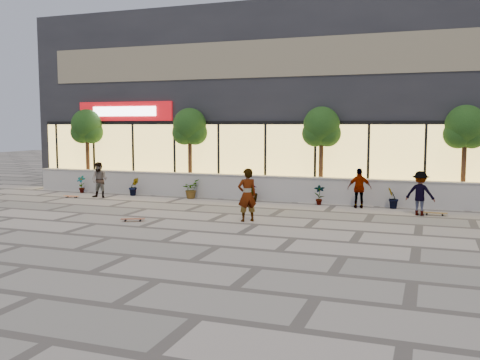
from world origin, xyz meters
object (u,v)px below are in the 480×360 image
(skater_right_near, at_px, (359,188))
(tree_midwest, at_px, (190,129))
(tree_west, at_px, (87,128))
(tree_mideast, at_px, (321,129))
(skateboard_right_near, at_px, (435,213))
(skater_center, at_px, (247,195))
(tree_east, at_px, (465,129))
(skater_left, at_px, (100,180))
(skater_right_far, at_px, (420,193))
(skateboard_center, at_px, (133,219))
(skateboard_left, at_px, (71,196))

(skater_right_near, bearing_deg, tree_midwest, -24.06)
(tree_west, height_order, tree_midwest, same)
(tree_mideast, height_order, skateboard_right_near, tree_mideast)
(skater_center, bearing_deg, skater_right_near, -165.98)
(tree_mideast, relative_size, tree_east, 1.00)
(skater_center, xyz_separation_m, skater_right_near, (3.12, 4.08, -0.11))
(tree_east, relative_size, skater_left, 2.53)
(tree_midwest, bearing_deg, tree_east, 0.00)
(tree_midwest, bearing_deg, tree_mideast, 0.00)
(skater_right_far, height_order, skateboard_center, skater_right_far)
(tree_midwest, xyz_separation_m, skateboard_right_near, (10.50, -2.33, -2.90))
(tree_midwest, distance_m, skater_center, 7.62)
(tree_west, xyz_separation_m, tree_mideast, (11.50, 0.00, 0.00))
(skater_right_near, distance_m, skateboard_right_near, 2.90)
(tree_mideast, distance_m, skateboard_center, 8.94)
(skater_center, xyz_separation_m, skateboard_center, (-3.54, -1.28, -0.80))
(skater_left, xyz_separation_m, skater_right_near, (11.01, 0.83, -0.01))
(skateboard_center, bearing_deg, skater_right_near, 14.86)
(skater_right_near, relative_size, skater_right_far, 0.98)
(tree_west, height_order, skater_left, tree_west)
(skater_left, height_order, skateboard_center, skater_left)
(tree_west, bearing_deg, skater_left, -46.27)
(tree_east, relative_size, skateboard_left, 5.53)
(tree_west, bearing_deg, tree_mideast, 0.00)
(skater_right_far, xyz_separation_m, skateboard_center, (-8.87, -4.45, -0.70))
(skateboard_center, bearing_deg, tree_mideast, 30.87)
(tree_west, relative_size, tree_east, 1.00)
(tree_east, xyz_separation_m, skater_center, (-6.83, -5.64, -2.11))
(tree_mideast, relative_size, skateboard_left, 5.53)
(tree_west, distance_m, tree_midwest, 5.50)
(skater_left, distance_m, skateboard_right_near, 13.74)
(skater_left, distance_m, skateboard_center, 6.32)
(tree_midwest, height_order, skateboard_left, tree_midwest)
(tree_midwest, height_order, skateboard_right_near, tree_midwest)
(tree_east, distance_m, skater_right_far, 3.63)
(tree_midwest, bearing_deg, skater_center, -50.33)
(skater_left, distance_m, skater_right_near, 11.05)
(skater_center, xyz_separation_m, skateboard_right_near, (5.83, 3.30, -0.79))
(tree_midwest, distance_m, skater_left, 4.58)
(skater_left, height_order, skater_right_far, skater_right_far)
(tree_midwest, bearing_deg, skater_left, -143.56)
(skater_center, xyz_separation_m, skateboard_left, (-9.04, 2.80, -0.81))
(tree_east, bearing_deg, skateboard_center, -146.32)
(tree_mideast, relative_size, skater_center, 2.24)
(skater_center, bearing_deg, skateboard_center, -18.82)
(skateboard_right_near, bearing_deg, tree_west, 171.88)
(skater_left, bearing_deg, skateboard_center, -49.79)
(skateboard_left, bearing_deg, skater_center, -19.95)
(tree_midwest, distance_m, skateboard_center, 7.58)
(tree_midwest, xyz_separation_m, skater_right_far, (10.00, -2.46, -2.21))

